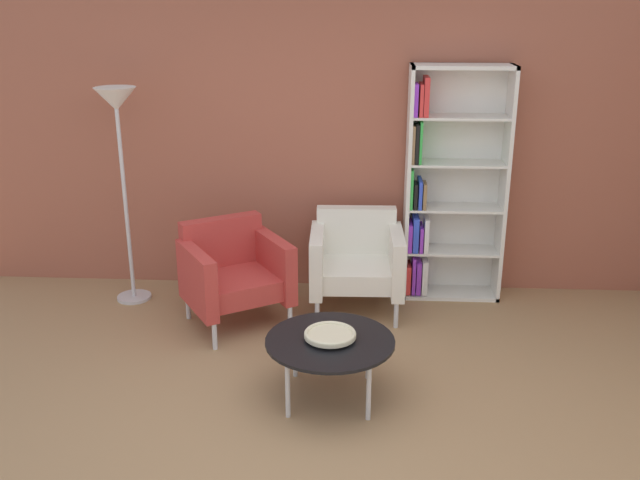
% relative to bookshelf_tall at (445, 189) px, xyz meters
% --- Properties ---
extents(ground_plane, '(8.32, 8.32, 0.00)m').
position_rel_bookshelf_tall_xyz_m(ground_plane, '(-0.98, -2.25, -0.91)').
color(ground_plane, '#9E7751').
extents(brick_back_panel, '(6.40, 0.12, 2.90)m').
position_rel_bookshelf_tall_xyz_m(brick_back_panel, '(-0.98, 0.21, 0.54)').
color(brick_back_panel, '#9E5642').
rests_on(brick_back_panel, ground_plane).
extents(bookshelf_tall, '(0.80, 0.30, 1.90)m').
position_rel_bookshelf_tall_xyz_m(bookshelf_tall, '(0.00, 0.00, 0.00)').
color(bookshelf_tall, silver).
rests_on(bookshelf_tall, ground_plane).
extents(coffee_table_low, '(0.80, 0.80, 0.40)m').
position_rel_bookshelf_tall_xyz_m(coffee_table_low, '(-0.85, -1.68, -0.54)').
color(coffee_table_low, black).
rests_on(coffee_table_low, ground_plane).
extents(decorative_bowl, '(0.32, 0.32, 0.05)m').
position_rel_bookshelf_tall_xyz_m(decorative_bowl, '(-0.85, -1.68, -0.48)').
color(decorative_bowl, beige).
rests_on(decorative_bowl, coffee_table_low).
extents(armchair_corner_red, '(0.94, 0.92, 0.78)m').
position_rel_bookshelf_tall_xyz_m(armchair_corner_red, '(-1.64, -0.64, -0.50)').
color(armchair_corner_red, '#B73833').
rests_on(armchair_corner_red, ground_plane).
extents(armchair_spare_guest, '(0.74, 0.68, 0.78)m').
position_rel_bookshelf_tall_xyz_m(armchair_spare_guest, '(-0.71, -0.33, -0.50)').
color(armchair_spare_guest, white).
rests_on(armchair_spare_guest, ground_plane).
extents(floor_lamp_torchiere, '(0.32, 0.32, 1.74)m').
position_rel_bookshelf_tall_xyz_m(floor_lamp_torchiere, '(-2.55, -0.26, 0.53)').
color(floor_lamp_torchiere, silver).
rests_on(floor_lamp_torchiere, ground_plane).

